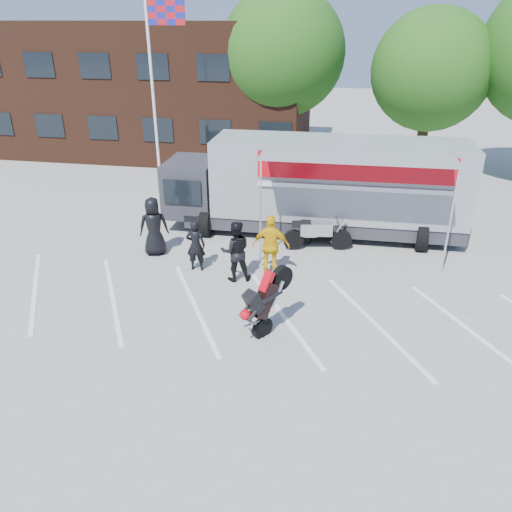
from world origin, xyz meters
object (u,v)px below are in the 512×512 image
(spectator_leather_a, at_px, (154,227))
(spectator_leather_b, at_px, (196,245))
(spectator_hivis, at_px, (271,246))
(stunt_bike_rider, at_px, (279,327))
(flagpole, at_px, (157,74))
(spectator_leather_c, at_px, (236,251))
(tree_mid, at_px, (432,71))
(parked_motorcycle, at_px, (317,249))
(transporter_truck, at_px, (321,232))
(tree_left, at_px, (283,53))

(spectator_leather_a, height_order, spectator_leather_b, spectator_leather_a)
(spectator_hivis, bearing_deg, stunt_bike_rider, 101.35)
(flagpole, xyz_separation_m, spectator_leather_c, (4.81, -7.29, -4.13))
(spectator_leather_c, xyz_separation_m, spectator_hivis, (0.97, 0.50, 0.03))
(tree_mid, bearing_deg, spectator_hivis, -114.86)
(parked_motorcycle, relative_size, spectator_leather_a, 1.21)
(parked_motorcycle, relative_size, spectator_leather_b, 1.44)
(transporter_truck, xyz_separation_m, spectator_leather_a, (-5.26, -2.88, 0.97))
(tree_mid, bearing_deg, spectator_leather_a, -130.62)
(spectator_leather_b, bearing_deg, spectator_leather_c, 159.13)
(tree_mid, bearing_deg, spectator_leather_c, -117.64)
(transporter_truck, distance_m, spectator_hivis, 3.99)
(transporter_truck, height_order, spectator_leather_a, spectator_leather_a)
(tree_left, xyz_separation_m, parked_motorcycle, (2.79, -10.68, -5.57))
(spectator_leather_a, relative_size, spectator_leather_c, 1.05)
(spectator_leather_c, bearing_deg, flagpole, -74.21)
(flagpole, distance_m, spectator_hivis, 9.81)
(spectator_leather_a, bearing_deg, spectator_leather_b, 129.15)
(tree_mid, xyz_separation_m, transporter_truck, (-4.19, -8.13, -4.94))
(tree_left, xyz_separation_m, spectator_leather_b, (-0.78, -12.88, -4.75))
(tree_mid, distance_m, spectator_hivis, 13.59)
(flagpole, relative_size, transporter_truck, 0.75)
(spectator_leather_b, distance_m, spectator_leather_c, 1.41)
(flagpole, bearing_deg, tree_left, 54.72)
(tree_left, distance_m, spectator_leather_c, 14.09)
(tree_left, height_order, tree_mid, tree_left)
(spectator_leather_b, bearing_deg, transporter_truck, -137.66)
(flagpole, distance_m, spectator_leather_b, 8.79)
(tree_mid, xyz_separation_m, spectator_leather_a, (-9.45, -11.02, -3.97))
(flagpole, distance_m, parked_motorcycle, 9.84)
(flagpole, distance_m, tree_mid, 12.31)
(tree_left, height_order, transporter_truck, tree_left)
(stunt_bike_rider, relative_size, spectator_leather_a, 0.98)
(flagpole, relative_size, spectator_leather_a, 4.12)
(tree_mid, bearing_deg, parked_motorcycle, -113.53)
(spectator_leather_b, bearing_deg, spectator_leather_a, -31.06)
(tree_mid, bearing_deg, flagpole, -156.03)
(transporter_truck, height_order, spectator_leather_c, spectator_leather_c)
(flagpole, bearing_deg, transporter_truck, -23.94)
(spectator_leather_a, bearing_deg, tree_mid, -154.24)
(stunt_bike_rider, bearing_deg, spectator_leather_b, 174.77)
(spectator_leather_c, bearing_deg, stunt_bike_rider, 107.55)
(tree_mid, relative_size, stunt_bike_rider, 4.05)
(stunt_bike_rider, xyz_separation_m, spectator_leather_a, (-4.65, 3.59, 0.97))
(spectator_leather_a, bearing_deg, transporter_truck, -174.90)
(tree_left, height_order, spectator_leather_b, tree_left)
(tree_mid, relative_size, spectator_leather_a, 3.96)
(stunt_bike_rider, bearing_deg, tree_mid, 109.09)
(tree_left, bearing_deg, parked_motorcycle, -75.38)
(spectator_hivis, bearing_deg, parked_motorcycle, -122.50)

